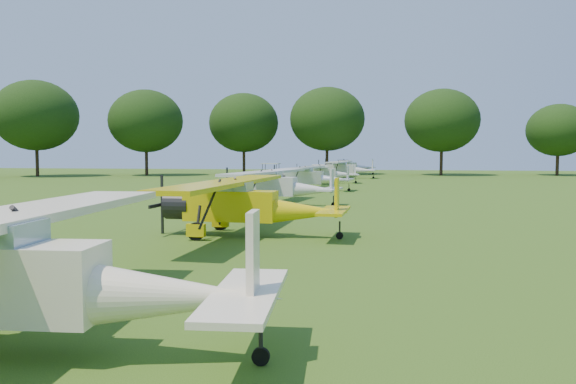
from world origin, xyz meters
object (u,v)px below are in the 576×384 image
Objects in this scene: aircraft_5 at (325,172)px; aircraft_6 at (345,167)px; aircraft_1 at (20,269)px; aircraft_3 at (277,183)px; aircraft_2 at (244,201)px; aircraft_7 at (348,165)px; golf_cart at (270,174)px; aircraft_4 at (309,176)px.

aircraft_6 reaches higher than aircraft_5.
aircraft_5 is at bearing -90.51° from aircraft_6.
aircraft_6 is at bearing 85.00° from aircraft_1.
aircraft_2 is at bearing -76.48° from aircraft_3.
aircraft_7 is at bearing 79.30° from aircraft_5.
aircraft_5 is at bearing 97.19° from aircraft_3.
golf_cart is (-8.42, 46.14, -0.71)m from aircraft_2.
aircraft_5 is 12.17m from aircraft_6.
aircraft_2 is 12.99m from aircraft_3.
golf_cart is at bearing -150.25° from aircraft_6.
golf_cart is (-8.14, 59.09, -0.75)m from aircraft_1.
aircraft_2 is 1.00× the size of aircraft_6.
aircraft_1 reaches higher than aircraft_3.
aircraft_2 is 46.90m from golf_cart.
aircraft_5 is 11.09m from golf_cart.
aircraft_4 is (0.23, 13.55, -0.07)m from aircraft_3.
golf_cart is at bearing 110.22° from aircraft_3.
aircraft_6 is at bearing 30.73° from golf_cart.
aircraft_7 is (0.83, 24.94, 0.17)m from aircraft_5.
aircraft_5 is 0.88× the size of aircraft_7.
aircraft_6 reaches higher than aircraft_3.
aircraft_3 reaches higher than aircraft_5.
aircraft_1 reaches higher than aircraft_6.
aircraft_3 is 33.98m from golf_cart.
aircraft_4 reaches higher than aircraft_5.
aircraft_3 reaches higher than golf_cart.
aircraft_6 reaches higher than golf_cart.
aircraft_1 is 39.44m from aircraft_4.
aircraft_1 is 1.05× the size of aircraft_3.
aircraft_7 is (0.24, 75.93, -0.03)m from aircraft_1.
aircraft_7 is (0.97, 36.50, 0.11)m from aircraft_4.
aircraft_2 is 62.97m from aircraft_7.
aircraft_1 is 5.06× the size of golf_cart.
aircraft_1 is at bearing -89.22° from aircraft_2.
aircraft_4 is 1.05× the size of aircraft_5.
aircraft_4 is (-0.73, 39.43, -0.13)m from aircraft_1.
aircraft_1 reaches higher than golf_cart.
aircraft_3 is 0.99× the size of aircraft_6.
aircraft_6 is (0.32, 50.14, -0.01)m from aircraft_2.
aircraft_4 is 4.59× the size of golf_cart.
aircraft_3 is at bearing -71.70° from golf_cart.
aircraft_3 is 0.97× the size of aircraft_7.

